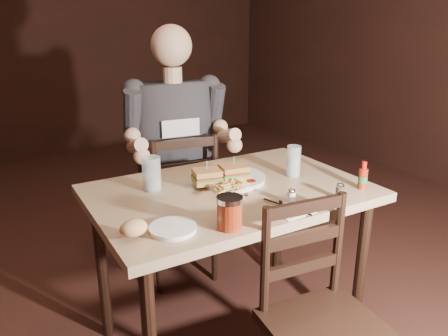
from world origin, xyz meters
TOP-DOWN VIEW (x-y plane):
  - room_shell at (0.00, 0.00)m, footprint 7.00×7.00m
  - main_table at (0.18, -0.10)m, footprint 1.22×0.86m
  - chair_far at (0.26, 0.55)m, footprint 0.49×0.52m
  - chair_near at (0.20, -0.69)m, footprint 0.46×0.49m
  - diner at (0.25, 0.50)m, footprint 0.64×0.54m
  - dinner_plate at (0.24, -0.02)m, footprint 0.31×0.31m
  - sandwich_left at (0.12, -0.02)m, footprint 0.14×0.12m
  - sandwich_right at (0.25, -0.04)m, footprint 0.14×0.12m
  - fries_pile at (0.17, -0.14)m, footprint 0.26×0.19m
  - ketchup_dollop at (0.28, -0.12)m, footprint 0.05×0.05m
  - glass_left at (-0.10, 0.08)m, footprint 0.08×0.08m
  - glass_right at (0.52, -0.13)m, footprint 0.07×0.07m
  - hot_sauce at (0.65, -0.41)m, footprint 0.04×0.04m
  - salt_shaker at (0.29, -0.36)m, footprint 0.03×0.03m
  - pepper_shaker at (0.49, -0.43)m, footprint 0.04×0.04m
  - syrup_dispenser at (-0.03, -0.40)m, footprint 0.10×0.10m
  - napkin at (0.25, -0.41)m, footprint 0.14×0.14m
  - knife at (0.25, -0.39)m, footprint 0.06×0.22m
  - fork at (0.22, -0.40)m, footprint 0.10×0.14m
  - side_plate at (-0.20, -0.31)m, footprint 0.17×0.17m
  - bread_roll at (-0.34, -0.29)m, footprint 0.10×0.08m

SIDE VIEW (x-z plane):
  - chair_near at x=0.20m, z-range 0.00..0.85m
  - chair_far at x=0.26m, z-range 0.00..0.89m
  - main_table at x=0.18m, z-range 0.30..1.07m
  - napkin at x=0.25m, z-range 0.77..0.77m
  - fork at x=0.22m, z-range 0.77..0.78m
  - knife at x=0.25m, z-range 0.77..0.78m
  - side_plate at x=-0.20m, z-range 0.77..0.78m
  - dinner_plate at x=0.24m, z-range 0.77..0.79m
  - ketchup_dollop at x=0.28m, z-range 0.79..0.80m
  - salt_shaker at x=0.29m, z-range 0.77..0.83m
  - pepper_shaker at x=0.49m, z-range 0.77..0.83m
  - fries_pile at x=0.17m, z-range 0.79..0.82m
  - bread_roll at x=-0.34m, z-range 0.78..0.84m
  - syrup_dispenser at x=-0.03m, z-range 0.77..0.89m
  - hot_sauce at x=0.65m, z-range 0.77..0.89m
  - sandwich_left at x=0.12m, z-range 0.79..0.89m
  - sandwich_right at x=0.25m, z-range 0.79..0.89m
  - glass_left at x=-0.10m, z-range 0.77..0.91m
  - glass_right at x=0.52m, z-range 0.77..0.91m
  - diner at x=0.25m, z-range 0.46..1.44m
  - room_shell at x=0.00m, z-range -2.10..4.90m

